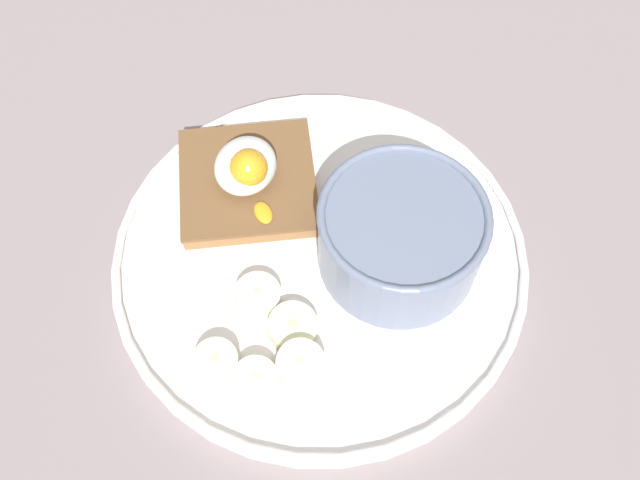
{
  "coord_description": "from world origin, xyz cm",
  "views": [
    {
      "loc": [
        -23.53,
        -7.35,
        47.2
      ],
      "look_at": [
        0.0,
        0.0,
        5.0
      ],
      "focal_mm": 40.0,
      "sensor_mm": 36.0,
      "label": 1
    }
  ],
  "objects_px": {
    "toast_slice": "(248,182)",
    "banana_slice_inner": "(300,364)",
    "oatmeal_bowl": "(401,236)",
    "banana_slice_left": "(286,325)",
    "banana_slice_back": "(258,295)",
    "poached_egg": "(246,167)",
    "banana_slice_front": "(216,361)",
    "banana_slice_right": "(255,380)"
  },
  "relations": [
    {
      "from": "toast_slice",
      "to": "banana_slice_inner",
      "type": "xyz_separation_m",
      "value": [
        -0.12,
        -0.08,
        0.0
      ]
    },
    {
      "from": "toast_slice",
      "to": "banana_slice_left",
      "type": "relative_size",
      "value": 3.12
    },
    {
      "from": "toast_slice",
      "to": "banana_slice_inner",
      "type": "distance_m",
      "value": 0.15
    },
    {
      "from": "poached_egg",
      "to": "banana_slice_right",
      "type": "height_order",
      "value": "poached_egg"
    },
    {
      "from": "banana_slice_left",
      "to": "banana_slice_back",
      "type": "bearing_deg",
      "value": 60.33
    },
    {
      "from": "poached_egg",
      "to": "banana_slice_inner",
      "type": "distance_m",
      "value": 0.15
    },
    {
      "from": "toast_slice",
      "to": "poached_egg",
      "type": "distance_m",
      "value": 0.02
    },
    {
      "from": "banana_slice_left",
      "to": "toast_slice",
      "type": "bearing_deg",
      "value": 32.62
    },
    {
      "from": "poached_egg",
      "to": "banana_slice_front",
      "type": "height_order",
      "value": "poached_egg"
    },
    {
      "from": "banana_slice_front",
      "to": "banana_slice_back",
      "type": "xyz_separation_m",
      "value": [
        0.05,
        -0.01,
        -0.0
      ]
    },
    {
      "from": "banana_slice_back",
      "to": "toast_slice",
      "type": "bearing_deg",
      "value": 24.29
    },
    {
      "from": "poached_egg",
      "to": "banana_slice_inner",
      "type": "xyz_separation_m",
      "value": [
        -0.12,
        -0.08,
        -0.02
      ]
    },
    {
      "from": "poached_egg",
      "to": "banana_slice_inner",
      "type": "bearing_deg",
      "value": -146.86
    },
    {
      "from": "banana_slice_left",
      "to": "banana_slice_right",
      "type": "distance_m",
      "value": 0.04
    },
    {
      "from": "banana_slice_left",
      "to": "banana_slice_back",
      "type": "height_order",
      "value": "same"
    },
    {
      "from": "banana_slice_front",
      "to": "banana_slice_left",
      "type": "height_order",
      "value": "banana_slice_front"
    },
    {
      "from": "banana_slice_back",
      "to": "banana_slice_right",
      "type": "bearing_deg",
      "value": -161.68
    },
    {
      "from": "banana_slice_front",
      "to": "banana_slice_right",
      "type": "bearing_deg",
      "value": -98.07
    },
    {
      "from": "banana_slice_right",
      "to": "banana_slice_inner",
      "type": "relative_size",
      "value": 0.86
    },
    {
      "from": "banana_slice_back",
      "to": "banana_slice_inner",
      "type": "distance_m",
      "value": 0.06
    },
    {
      "from": "banana_slice_back",
      "to": "banana_slice_inner",
      "type": "relative_size",
      "value": 0.88
    },
    {
      "from": "banana_slice_inner",
      "to": "banana_slice_left",
      "type": "bearing_deg",
      "value": 35.75
    },
    {
      "from": "oatmeal_bowl",
      "to": "toast_slice",
      "type": "bearing_deg",
      "value": 78.47
    },
    {
      "from": "banana_slice_inner",
      "to": "banana_slice_right",
      "type": "bearing_deg",
      "value": 125.42
    },
    {
      "from": "poached_egg",
      "to": "banana_slice_right",
      "type": "distance_m",
      "value": 0.15
    },
    {
      "from": "oatmeal_bowl",
      "to": "toast_slice",
      "type": "relative_size",
      "value": 0.87
    },
    {
      "from": "oatmeal_bowl",
      "to": "banana_slice_inner",
      "type": "distance_m",
      "value": 0.11
    },
    {
      "from": "banana_slice_front",
      "to": "banana_slice_left",
      "type": "relative_size",
      "value": 0.77
    },
    {
      "from": "toast_slice",
      "to": "banana_slice_inner",
      "type": "height_order",
      "value": "banana_slice_inner"
    },
    {
      "from": "toast_slice",
      "to": "banana_slice_inner",
      "type": "bearing_deg",
      "value": -146.74
    },
    {
      "from": "oatmeal_bowl",
      "to": "banana_slice_back",
      "type": "distance_m",
      "value": 0.1
    },
    {
      "from": "poached_egg",
      "to": "banana_slice_left",
      "type": "relative_size",
      "value": 1.5
    },
    {
      "from": "banana_slice_right",
      "to": "banana_slice_inner",
      "type": "xyz_separation_m",
      "value": [
        0.02,
        -0.02,
        0.0
      ]
    },
    {
      "from": "oatmeal_bowl",
      "to": "banana_slice_right",
      "type": "distance_m",
      "value": 0.14
    },
    {
      "from": "banana_slice_front",
      "to": "banana_slice_back",
      "type": "distance_m",
      "value": 0.05
    },
    {
      "from": "oatmeal_bowl",
      "to": "banana_slice_left",
      "type": "relative_size",
      "value": 2.71
    },
    {
      "from": "oatmeal_bowl",
      "to": "toast_slice",
      "type": "height_order",
      "value": "oatmeal_bowl"
    },
    {
      "from": "oatmeal_bowl",
      "to": "banana_slice_inner",
      "type": "bearing_deg",
      "value": 158.37
    },
    {
      "from": "banana_slice_front",
      "to": "banana_slice_left",
      "type": "xyz_separation_m",
      "value": [
        0.04,
        -0.03,
        -0.0
      ]
    },
    {
      "from": "toast_slice",
      "to": "banana_slice_left",
      "type": "xyz_separation_m",
      "value": [
        -0.1,
        -0.06,
        -0.0
      ]
    },
    {
      "from": "oatmeal_bowl",
      "to": "banana_slice_left",
      "type": "height_order",
      "value": "oatmeal_bowl"
    },
    {
      "from": "toast_slice",
      "to": "poached_egg",
      "type": "xyz_separation_m",
      "value": [
        -0.0,
        -0.0,
        0.02
      ]
    }
  ]
}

